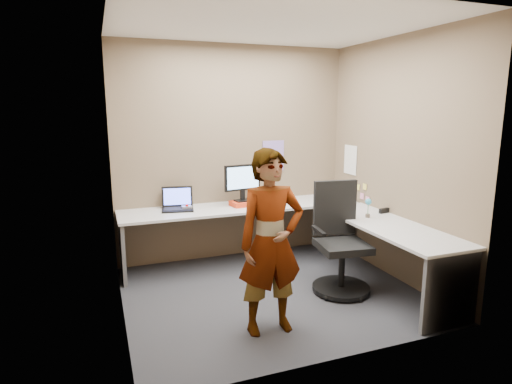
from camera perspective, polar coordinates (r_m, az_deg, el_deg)
name	(u,v)px	position (r m, az deg, el deg)	size (l,w,h in m)	color
ground	(271,293)	(4.66, 2.08, -13.26)	(3.00, 3.00, 0.00)	#26272B
wall_back	(233,153)	(5.49, -3.05, 5.15)	(3.00, 3.00, 0.00)	brown
wall_right	(396,160)	(5.05, 18.16, 4.06)	(2.70, 2.70, 0.00)	brown
wall_left	(115,175)	(3.96, -18.28, 2.18)	(2.70, 2.70, 0.00)	brown
ceiling	(274,24)	(4.31, 2.36, 21.48)	(3.00, 3.00, 0.00)	white
desk	(294,226)	(4.96, 5.09, -4.53)	(2.98, 2.58, 0.73)	silver
paper_ream	(243,203)	(5.31, -1.73, -1.52)	(0.30, 0.22, 0.06)	red
monitor	(243,180)	(5.26, -1.80, 1.66)	(0.48, 0.17, 0.45)	black
laptop	(178,204)	(5.20, -10.42, -1.55)	(0.41, 0.36, 0.26)	black
trackball_mouse	(187,208)	(5.17, -9.21, -2.05)	(0.12, 0.08, 0.07)	#B7B7BC
origami	(261,204)	(5.25, 0.68, -1.66)	(0.10, 0.10, 0.06)	white
stapler	(385,211)	(5.17, 16.77, -2.39)	(0.15, 0.04, 0.06)	black
flower	(368,205)	(4.88, 14.73, -1.68)	(0.07, 0.07, 0.22)	brown
calendar_purple	(273,156)	(5.68, 2.32, 4.85)	(0.30, 0.01, 0.40)	#846BB7
calendar_white	(350,160)	(5.78, 12.47, 4.21)	(0.01, 0.28, 0.38)	white
sticky_note_a	(365,187)	(5.54, 14.30, 0.68)	(0.01, 0.07, 0.07)	#F2E059
sticky_note_b	(362,196)	(5.60, 13.95, -0.54)	(0.01, 0.07, 0.07)	pink
sticky_note_c	(367,200)	(5.51, 14.64, -0.98)	(0.01, 0.07, 0.07)	pink
sticky_note_d	(358,187)	(5.66, 13.43, 0.65)	(0.01, 0.07, 0.07)	#F2E059
office_chair	(340,248)	(4.66, 11.10, -7.31)	(0.62, 0.61, 1.14)	black
person	(271,243)	(3.67, 2.03, -6.75)	(0.59, 0.38, 1.61)	#999399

